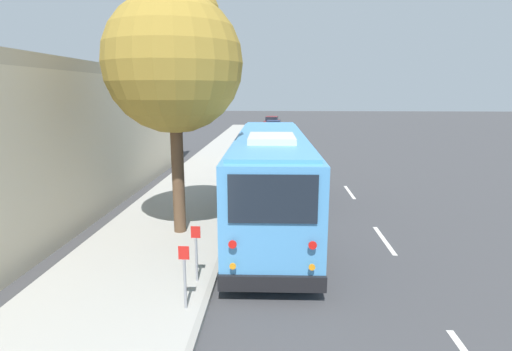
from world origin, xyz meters
The scene contains 16 objects.
ground_plane centered at (0.00, 0.00, 0.00)m, with size 160.00×160.00×0.00m, color #3D3D3F.
sidewalk_slab centered at (0.00, 4.03, 0.07)m, with size 80.00×4.14×0.15m, color #A3A099.
curb_strip centered at (0.00, 1.89, 0.07)m, with size 80.00×0.14×0.15m, color gray.
shuttle_bus centered at (0.71, 0.58, 1.76)m, with size 11.38×2.79×3.28m.
parked_sedan_white centered at (12.53, 0.96, 0.59)m, with size 4.63×1.80×1.27m.
parked_sedan_blue centered at (20.09, 0.91, 0.60)m, with size 4.66×1.97×1.28m.
parked_sedan_gray centered at (26.69, 0.59, 0.60)m, with size 4.24×2.00×1.29m.
parked_sedan_navy centered at (32.29, 0.70, 0.59)m, with size 4.52×1.97×1.28m.
parked_sedan_maroon centered at (39.00, 0.95, 0.62)m, with size 4.61×2.07×1.33m.
street_tree centered at (-0.75, 3.45, 5.61)m, with size 4.10×4.10×7.86m.
sign_post_near centered at (-5.43, 2.25, 0.85)m, with size 0.06×0.22×1.35m.
sign_post_far centered at (-4.22, 2.25, 0.85)m, with size 0.06×0.22×1.35m.
fire_hydrant centered at (9.82, 2.49, 0.55)m, with size 0.22×0.22×0.81m.
building_backdrop centered at (2.77, 9.98, 2.59)m, with size 22.08×6.43×5.55m.
lane_stripe_mid centered at (-0.94, -2.98, 0.00)m, with size 2.40×0.14×0.01m, color silver.
lane_stripe_ahead centered at (5.06, -2.98, 0.00)m, with size 2.40×0.14×0.01m, color silver.
Camera 1 is at (-12.86, 0.42, 4.55)m, focal length 28.00 mm.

